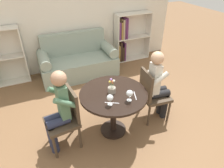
# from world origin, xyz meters

# --- Properties ---
(ground_plane) EXTENTS (16.00, 16.00, 0.00)m
(ground_plane) POSITION_xyz_m (0.00, 0.00, 0.00)
(ground_plane) COLOR brown
(back_wall) EXTENTS (5.20, 0.05, 2.70)m
(back_wall) POSITION_xyz_m (0.00, 2.39, 1.35)
(back_wall) COLOR silver
(back_wall) RESTS_ON ground_plane
(round_table) EXTENTS (0.96, 0.96, 0.73)m
(round_table) POSITION_xyz_m (0.00, 0.00, 0.59)
(round_table) COLOR black
(round_table) RESTS_ON ground_plane
(couch) EXTENTS (1.67, 0.80, 0.92)m
(couch) POSITION_xyz_m (0.00, 1.96, 0.31)
(couch) COLOR gray
(couch) RESTS_ON ground_plane
(bookshelf_right) EXTENTS (0.92, 0.28, 1.19)m
(bookshelf_right) POSITION_xyz_m (1.39, 2.23, 0.58)
(bookshelf_right) COLOR silver
(bookshelf_right) RESTS_ON ground_plane
(chair_left) EXTENTS (0.46, 0.46, 0.90)m
(chair_left) POSITION_xyz_m (-0.68, 0.05, 0.49)
(chair_left) COLOR #473828
(chair_left) RESTS_ON ground_plane
(chair_right) EXTENTS (0.46, 0.46, 0.90)m
(chair_right) POSITION_xyz_m (0.68, 0.04, 0.49)
(chair_right) COLOR #473828
(chair_right) RESTS_ON ground_plane
(person_left) EXTENTS (0.44, 0.37, 1.21)m
(person_left) POSITION_xyz_m (-0.78, 0.03, 0.64)
(person_left) COLOR #282D47
(person_left) RESTS_ON ground_plane
(person_right) EXTENTS (0.44, 0.37, 1.21)m
(person_right) POSITION_xyz_m (0.78, 0.02, 0.64)
(person_right) COLOR black
(person_right) RESTS_ON ground_plane
(wine_glass_left) EXTENTS (0.08, 0.08, 0.15)m
(wine_glass_left) POSITION_xyz_m (-0.14, -0.21, 0.83)
(wine_glass_left) COLOR white
(wine_glass_left) RESTS_ON round_table
(wine_glass_right) EXTENTS (0.09, 0.09, 0.16)m
(wine_glass_right) POSITION_xyz_m (0.12, -0.23, 0.83)
(wine_glass_right) COLOR white
(wine_glass_right) RESTS_ON round_table
(flower_vase) EXTENTS (0.11, 0.11, 0.23)m
(flower_vase) POSITION_xyz_m (-0.02, 0.02, 0.80)
(flower_vase) COLOR #9E9384
(flower_vase) RESTS_ON round_table
(knife_left_setting) EXTENTS (0.07, 0.18, 0.00)m
(knife_left_setting) POSITION_xyz_m (0.25, -0.18, 0.73)
(knife_left_setting) COLOR silver
(knife_left_setting) RESTS_ON round_table
(fork_left_setting) EXTENTS (0.17, 0.10, 0.00)m
(fork_left_setting) POSITION_xyz_m (-0.11, -0.19, 0.73)
(fork_left_setting) COLOR silver
(fork_left_setting) RESTS_ON round_table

